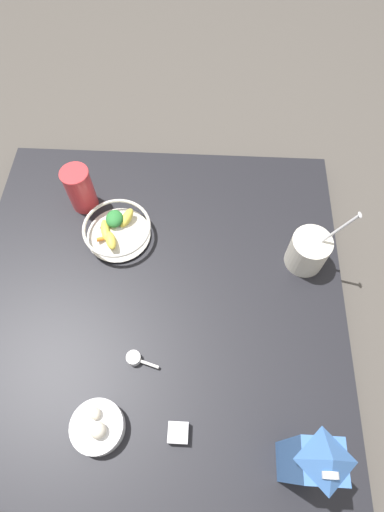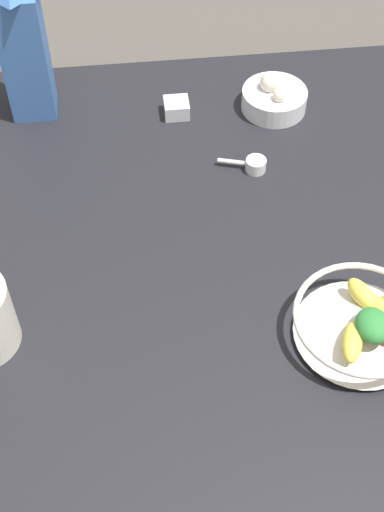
{
  "view_description": "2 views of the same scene",
  "coord_description": "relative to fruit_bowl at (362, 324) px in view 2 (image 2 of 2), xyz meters",
  "views": [
    {
      "loc": [
        0.13,
        -0.43,
        1.12
      ],
      "look_at": [
        0.1,
        0.09,
        0.13
      ],
      "focal_mm": 28.0,
      "sensor_mm": 36.0,
      "label": 1
    },
    {
      "loc": [
        0.19,
        0.76,
        0.97
      ],
      "look_at": [
        0.11,
        0.09,
        0.14
      ],
      "focal_mm": 50.0,
      "sensor_mm": 36.0,
      "label": 2
    }
  ],
  "objects": [
    {
      "name": "ground_plane",
      "position": [
        0.13,
        -0.2,
        -0.08
      ],
      "size": [
        6.0,
        6.0,
        0.0
      ],
      "primitive_type": "plane",
      "color": "#4C4742"
    },
    {
      "name": "countertop",
      "position": [
        0.13,
        -0.2,
        -0.06
      ],
      "size": [
        1.08,
        1.08,
        0.05
      ],
      "color": "black",
      "rests_on": "ground_plane"
    },
    {
      "name": "fruit_bowl",
      "position": [
        0.0,
        0.0,
        0.0
      ],
      "size": [
        0.21,
        0.21,
        0.08
      ],
      "color": "silver",
      "rests_on": "countertop"
    },
    {
      "name": "milk_carton",
      "position": [
        0.5,
        -0.61,
        0.12
      ],
      "size": [
        0.08,
        0.08,
        0.3
      ],
      "color": "#3D6BB2",
      "rests_on": "countertop"
    },
    {
      "name": "spice_jar",
      "position": [
        0.22,
        -0.56,
        -0.02
      ],
      "size": [
        0.05,
        0.05,
        0.03
      ],
      "color": "silver",
      "rests_on": "countertop"
    },
    {
      "name": "measuring_scoop",
      "position": [
        0.1,
        -0.38,
        -0.02
      ],
      "size": [
        0.09,
        0.04,
        0.02
      ],
      "color": "white",
      "rests_on": "countertop"
    },
    {
      "name": "garlic_bowl",
      "position": [
        0.03,
        -0.55,
        -0.01
      ],
      "size": [
        0.13,
        0.13,
        0.08
      ],
      "color": "white",
      "rests_on": "countertop"
    }
  ]
}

